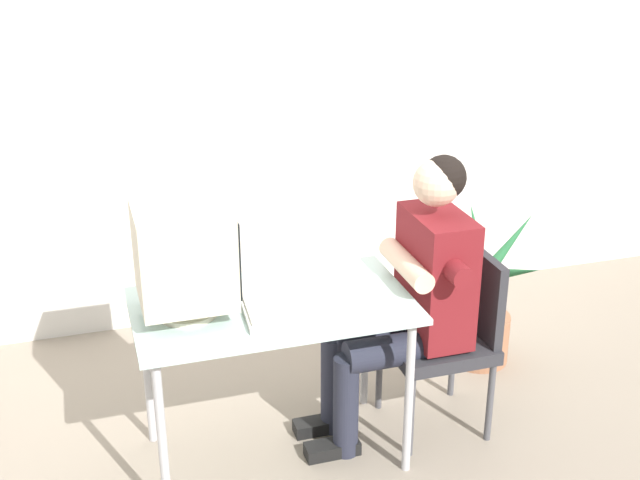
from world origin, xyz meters
TOP-DOWN VIEW (x-y plane):
  - ground_plane at (0.00, 0.00)m, footprint 12.00×12.00m
  - wall_back at (0.30, 1.40)m, footprint 8.00×0.10m
  - desk at (0.00, 0.00)m, footprint 1.12×0.64m
  - crt_monitor at (-0.34, 0.01)m, footprint 0.37×0.36m
  - keyboard at (-0.05, -0.02)m, footprint 0.18×0.46m
  - office_chair at (0.80, 0.01)m, footprint 0.44×0.44m
  - person_seated at (0.62, 0.01)m, footprint 0.72×0.59m
  - potted_plant at (1.21, 0.46)m, footprint 0.60×0.65m

SIDE VIEW (x-z plane):
  - ground_plane at x=0.00m, z-range 0.00..0.00m
  - potted_plant at x=1.21m, z-range -0.11..0.70m
  - office_chair at x=0.80m, z-range 0.06..0.89m
  - desk at x=0.00m, z-range 0.29..1.03m
  - person_seated at x=0.62m, z-range 0.05..1.34m
  - keyboard at x=-0.05m, z-range 0.74..0.77m
  - crt_monitor at x=-0.34m, z-range 0.77..1.21m
  - wall_back at x=0.30m, z-range 0.00..3.00m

